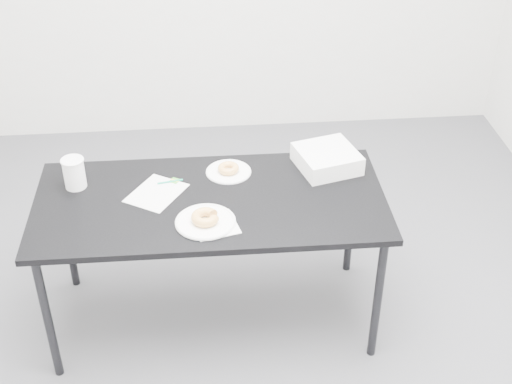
{
  "coord_description": "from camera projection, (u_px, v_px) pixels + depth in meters",
  "views": [
    {
      "loc": [
        -0.09,
        -2.5,
        2.49
      ],
      "look_at": [
        0.13,
        0.02,
        0.76
      ],
      "focal_mm": 50.0,
      "sensor_mm": 36.0,
      "label": 1
    }
  ],
  "objects": [
    {
      "name": "floor",
      "position": [
        229.0,
        325.0,
        3.47
      ],
      "size": [
        4.0,
        4.0,
        0.0
      ],
      "primitive_type": "plane",
      "color": "#48474C",
      "rests_on": "ground"
    },
    {
      "name": "table",
      "position": [
        210.0,
        209.0,
        3.16
      ],
      "size": [
        1.55,
        0.73,
        0.71
      ],
      "rotation": [
        0.0,
        0.0,
        -0.01
      ],
      "color": "black",
      "rests_on": "floor"
    },
    {
      "name": "scorecard",
      "position": [
        156.0,
        193.0,
        3.16
      ],
      "size": [
        0.3,
        0.32,
        0.0
      ],
      "primitive_type": "cube",
      "rotation": [
        0.0,
        0.0,
        -0.56
      ],
      "color": "white",
      "rests_on": "table"
    },
    {
      "name": "logo_patch",
      "position": [
        175.0,
        181.0,
        3.24
      ],
      "size": [
        0.06,
        0.06,
        0.0
      ],
      "primitive_type": "cube",
      "rotation": [
        0.0,
        0.0,
        -0.56
      ],
      "color": "green",
      "rests_on": "scorecard"
    },
    {
      "name": "pen",
      "position": [
        170.0,
        182.0,
        3.23
      ],
      "size": [
        0.12,
        0.03,
        0.01
      ],
      "primitive_type": "cylinder",
      "rotation": [
        0.0,
        1.57,
        0.19
      ],
      "color": "#0C8665",
      "rests_on": "scorecard"
    },
    {
      "name": "napkin",
      "position": [
        215.0,
        225.0,
        2.97
      ],
      "size": [
        0.21,
        0.21,
        0.0
      ],
      "primitive_type": "cube",
      "rotation": [
        0.0,
        0.0,
        0.24
      ],
      "color": "white",
      "rests_on": "table"
    },
    {
      "name": "plate_near",
      "position": [
        205.0,
        222.0,
        2.98
      ],
      "size": [
        0.25,
        0.25,
        0.01
      ],
      "primitive_type": "cylinder",
      "color": "white",
      "rests_on": "napkin"
    },
    {
      "name": "donut_near",
      "position": [
        205.0,
        217.0,
        2.96
      ],
      "size": [
        0.13,
        0.13,
        0.04
      ],
      "primitive_type": "torus",
      "rotation": [
        0.0,
        0.0,
        0.1
      ],
      "color": "#BC833B",
      "rests_on": "plate_near"
    },
    {
      "name": "plate_far",
      "position": [
        229.0,
        172.0,
        3.3
      ],
      "size": [
        0.21,
        0.21,
        0.01
      ],
      "primitive_type": "cylinder",
      "color": "white",
      "rests_on": "table"
    },
    {
      "name": "donut_far",
      "position": [
        228.0,
        168.0,
        3.29
      ],
      "size": [
        0.13,
        0.13,
        0.03
      ],
      "primitive_type": "torus",
      "rotation": [
        0.0,
        0.0,
        0.39
      ],
      "color": "#BC833B",
      "rests_on": "plate_far"
    },
    {
      "name": "coffee_cup",
      "position": [
        74.0,
        173.0,
        3.17
      ],
      "size": [
        0.1,
        0.1,
        0.14
      ],
      "primitive_type": "cylinder",
      "color": "white",
      "rests_on": "table"
    },
    {
      "name": "cup_lid",
      "position": [
        230.0,
        166.0,
        3.34
      ],
      "size": [
        0.08,
        0.08,
        0.01
      ],
      "primitive_type": "cylinder",
      "color": "white",
      "rests_on": "table"
    },
    {
      "name": "bakery_box",
      "position": [
        327.0,
        159.0,
        3.32
      ],
      "size": [
        0.32,
        0.32,
        0.09
      ],
      "primitive_type": "cube",
      "rotation": [
        0.0,
        0.0,
        0.27
      ],
      "color": "silver",
      "rests_on": "table"
    }
  ]
}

